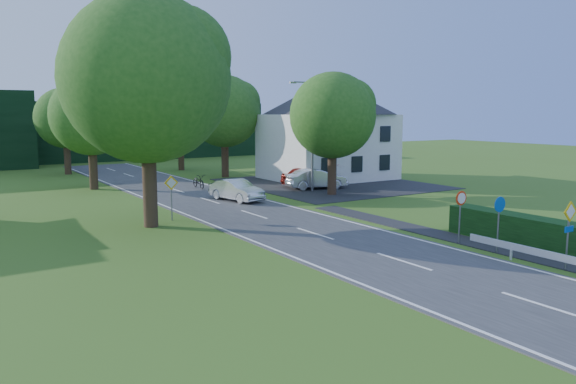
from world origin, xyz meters
TOP-DOWN VIEW (x-y plane):
  - road at (0.00, 20.00)m, footprint 7.00×80.00m
  - parking_pad at (12.00, 33.00)m, footprint 14.00×16.00m
  - line_edge_left at (-3.25, 20.00)m, footprint 0.12×80.00m
  - line_edge_right at (3.25, 20.00)m, footprint 0.12×80.00m
  - line_centre at (0.00, 20.00)m, footprint 0.12×80.00m
  - tree_main at (-6.00, 24.00)m, footprint 9.40×9.40m
  - tree_left_far at (-5.00, 40.00)m, footprint 7.00×7.00m
  - tree_right_far at (7.00, 42.00)m, footprint 7.40×7.40m
  - tree_left_back at (-4.50, 52.00)m, footprint 6.60×6.60m
  - tree_right_back at (6.00, 50.00)m, footprint 6.20×6.20m
  - tree_right_mid at (8.50, 28.00)m, footprint 7.00×7.00m
  - treeline_right at (8.00, 66.00)m, footprint 30.00×5.00m
  - house_white at (14.00, 36.00)m, footprint 10.60×8.40m
  - streetlight at (8.06, 30.00)m, footprint 2.03×0.18m
  - sign_priority_right at (4.30, 7.98)m, footprint 0.78×0.09m
  - sign_roundabout at (4.30, 10.98)m, footprint 0.64×0.08m
  - sign_speed_limit at (4.30, 12.97)m, footprint 0.64×0.11m
  - sign_priority_left at (-4.50, 24.98)m, footprint 0.78×0.09m
  - moving_car at (1.49, 29.05)m, footprint 2.30×4.46m
  - motorcycle at (1.80, 35.97)m, footprint 0.75×2.05m
  - parked_car_red at (9.81, 33.00)m, footprint 4.77×2.60m
  - parked_car_silver_a at (9.30, 31.00)m, footprint 4.82×2.58m
  - parked_car_silver_b at (14.00, 33.60)m, footprint 4.61×2.14m
  - parasol at (11.48, 32.07)m, footprint 2.38×2.41m

SIDE VIEW (x-z plane):
  - road at x=0.00m, z-range 0.00..0.04m
  - parking_pad at x=12.00m, z-range 0.00..0.04m
  - line_edge_left at x=-3.25m, z-range 0.04..0.05m
  - line_edge_right at x=3.25m, z-range 0.04..0.05m
  - line_centre at x=0.00m, z-range 0.04..0.05m
  - motorcycle at x=1.80m, z-range 0.04..1.11m
  - parked_car_silver_b at x=14.00m, z-range 0.04..1.32m
  - moving_car at x=1.49m, z-range 0.04..1.44m
  - parked_car_silver_a at x=9.30m, z-range 0.04..1.55m
  - parked_car_red at x=9.81m, z-range 0.04..1.58m
  - parasol at x=11.48m, z-range 0.04..1.84m
  - sign_roundabout at x=4.30m, z-range 0.49..2.86m
  - sign_priority_left at x=-4.50m, z-range 0.50..2.94m
  - sign_speed_limit at x=4.30m, z-range 0.58..2.95m
  - sign_priority_right at x=4.30m, z-range 0.50..3.09m
  - treeline_right at x=8.00m, z-range 0.00..7.00m
  - tree_right_back at x=6.00m, z-range 0.00..7.56m
  - tree_left_back at x=-4.50m, z-range 0.00..8.07m
  - tree_left_far at x=-5.00m, z-range 0.00..8.58m
  - tree_right_mid at x=8.50m, z-range 0.00..8.58m
  - house_white at x=14.00m, z-range 0.11..8.71m
  - streetlight at x=8.06m, z-range 0.46..8.46m
  - tree_right_far at x=7.00m, z-range 0.00..9.09m
  - tree_main at x=-6.00m, z-range 0.00..11.64m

